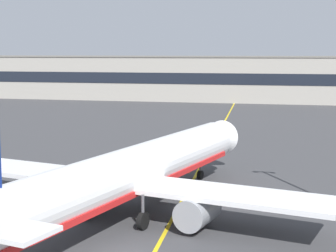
% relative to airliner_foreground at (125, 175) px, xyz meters
% --- Properties ---
extents(taxiway_centreline, '(11.11, 179.69, 0.01)m').
position_rel_airliner_foreground_xyz_m(taxiway_centreline, '(2.34, 21.60, -3.37)').
color(taxiway_centreline, yellow).
rests_on(taxiway_centreline, ground).
extents(airliner_foreground, '(32.23, 41.00, 11.65)m').
position_rel_airliner_foreground_xyz_m(airliner_foreground, '(0.00, 0.00, 0.00)').
color(airliner_foreground, white).
rests_on(airliner_foreground, ground).
extents(safety_cone_by_nose_gear, '(0.44, 0.44, 0.55)m').
position_rel_airliner_foreground_xyz_m(safety_cone_by_nose_gear, '(1.62, 16.91, -3.11)').
color(safety_cone_by_nose_gear, orange).
rests_on(safety_cone_by_nose_gear, ground).
extents(terminal_building, '(156.96, 12.40, 11.74)m').
position_rel_airliner_foreground_xyz_m(terminal_building, '(1.13, 103.72, 2.51)').
color(terminal_building, '#9E998E').
rests_on(terminal_building, ground).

